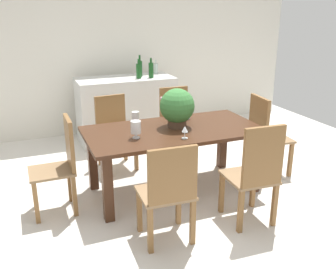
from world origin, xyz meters
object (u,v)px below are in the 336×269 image
at_px(chair_near_left, 169,190).
at_px(flower_centerpiece, 177,107).
at_px(dining_table, 174,139).
at_px(chair_head_end, 61,162).
at_px(wine_bottle_dark, 156,68).
at_px(wine_glass, 185,130).
at_px(chair_near_right, 256,171).
at_px(chair_far_right, 176,119).
at_px(chair_far_left, 114,128).
at_px(crystal_vase_left, 135,118).
at_px(wine_bottle_clear, 139,71).
at_px(wine_bottle_tall, 140,68).
at_px(chair_foot_end, 265,132).
at_px(crystal_vase_right, 187,111).
at_px(kitchen_counter, 126,109).
at_px(crystal_vase_center_near, 136,128).
at_px(wine_bottle_amber, 151,70).

bearing_deg(chair_near_left, flower_centerpiece, -114.18).
relative_size(dining_table, chair_head_end, 1.95).
bearing_deg(wine_bottle_dark, wine_glass, -103.18).
bearing_deg(chair_near_right, chair_far_right, -87.28).
xyz_separation_m(chair_head_end, wine_glass, (1.22, -0.33, 0.29)).
distance_m(dining_table, chair_near_right, 1.06).
xyz_separation_m(chair_far_left, crystal_vase_left, (0.09, -0.70, 0.31)).
relative_size(chair_near_right, flower_centerpiece, 2.37).
relative_size(chair_near_right, wine_bottle_clear, 3.56).
height_order(dining_table, wine_bottle_tall, wine_bottle_tall).
height_order(chair_foot_end, crystal_vase_right, chair_foot_end).
distance_m(dining_table, kitchen_counter, 1.89).
xyz_separation_m(chair_near_right, crystal_vase_center_near, (-0.90, 0.84, 0.29)).
height_order(crystal_vase_right, wine_bottle_tall, wine_bottle_tall).
height_order(wine_bottle_dark, wine_bottle_tall, wine_bottle_tall).
bearing_deg(crystal_vase_left, chair_far_right, 41.28).
bearing_deg(chair_near_left, dining_table, -112.39).
height_order(flower_centerpiece, crystal_vase_left, flower_centerpiece).
height_order(chair_far_right, chair_near_right, chair_near_right).
bearing_deg(dining_table, wine_glass, -92.19).
relative_size(wine_glass, wine_bottle_tall, 0.41).
height_order(chair_foot_end, wine_bottle_tall, wine_bottle_tall).
height_order(crystal_vase_center_near, wine_bottle_clear, wine_bottle_clear).
bearing_deg(wine_bottle_tall, chair_far_left, -125.17).
xyz_separation_m(crystal_vase_right, kitchen_counter, (-0.32, 1.58, -0.34)).
xyz_separation_m(chair_far_left, wine_bottle_clear, (0.62, 0.82, 0.58)).
bearing_deg(wine_bottle_amber, wine_bottle_tall, 126.96).
xyz_separation_m(chair_head_end, wine_bottle_dark, (1.78, 2.06, 0.53)).
distance_m(chair_foot_end, chair_near_right, 1.26).
relative_size(crystal_vase_left, wine_glass, 1.28).
distance_m(chair_near_left, chair_foot_end, 1.93).
xyz_separation_m(kitchen_counter, wine_bottle_dark, (0.56, 0.17, 0.58)).
distance_m(chair_far_left, wine_glass, 1.39).
relative_size(chair_foot_end, crystal_vase_center_near, 5.47).
bearing_deg(flower_centerpiece, wine_bottle_clear, 86.50).
distance_m(chair_far_right, wine_bottle_clear, 1.03).
distance_m(chair_near_left, chair_far_right, 2.10).
height_order(chair_head_end, wine_bottle_clear, wine_bottle_clear).
height_order(kitchen_counter, wine_bottle_dark, wine_bottle_dark).
relative_size(chair_near_right, wine_bottle_tall, 3.17).
xyz_separation_m(crystal_vase_left, wine_bottle_clear, (0.53, 1.52, 0.27)).
xyz_separation_m(chair_near_right, kitchen_counter, (-0.45, 2.86, -0.07)).
distance_m(crystal_vase_left, wine_bottle_amber, 1.69).
xyz_separation_m(chair_far_right, wine_bottle_amber, (-0.07, 0.81, 0.57)).
distance_m(crystal_vase_left, crystal_vase_center_near, 0.40).
bearing_deg(crystal_vase_left, chair_head_end, -163.74).
distance_m(chair_near_right, flower_centerpiece, 1.16).
distance_m(dining_table, crystal_vase_left, 0.49).
bearing_deg(wine_bottle_dark, crystal_vase_center_near, -114.99).
bearing_deg(wine_bottle_amber, kitchen_counter, 161.17).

